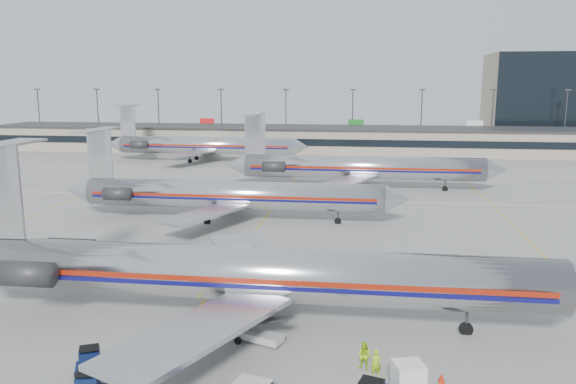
% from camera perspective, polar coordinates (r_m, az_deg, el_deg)
% --- Properties ---
extents(ground, '(260.00, 260.00, 0.00)m').
position_cam_1_polar(ground, '(45.05, -8.55, -10.89)').
color(ground, gray).
rests_on(ground, ground).
extents(apron_markings, '(160.00, 0.15, 0.02)m').
position_cam_1_polar(apron_markings, '(54.13, -5.60, -7.02)').
color(apron_markings, silver).
rests_on(apron_markings, ground).
extents(terminal, '(162.00, 17.00, 6.25)m').
position_cam_1_polar(terminal, '(139.24, 2.68, 5.37)').
color(terminal, gray).
rests_on(terminal, ground).
extents(light_mast_row, '(163.60, 0.40, 15.28)m').
position_cam_1_polar(light_mast_row, '(152.77, 3.16, 7.90)').
color(light_mast_row, '#38383D').
rests_on(light_mast_row, ground).
extents(distant_building, '(30.00, 20.00, 25.00)m').
position_cam_1_polar(distant_building, '(175.40, 24.51, 8.62)').
color(distant_building, tan).
rests_on(distant_building, ground).
extents(jet_foreground, '(48.01, 28.27, 12.57)m').
position_cam_1_polar(jet_foreground, '(39.82, -4.63, -8.17)').
color(jet_foreground, silver).
rests_on(jet_foreground, ground).
extents(jet_second_row, '(43.08, 25.37, 11.28)m').
position_cam_1_polar(jet_second_row, '(69.46, -6.31, -0.23)').
color(jet_second_row, silver).
rests_on(jet_second_row, ground).
extents(jet_third_row, '(44.68, 27.48, 12.22)m').
position_cam_1_polar(jet_third_row, '(90.45, 6.99, 2.53)').
color(jet_third_row, silver).
rests_on(jet_third_row, ground).
extents(jet_back_row, '(44.94, 27.64, 12.29)m').
position_cam_1_polar(jet_back_row, '(123.24, -8.74, 4.73)').
color(jet_back_row, silver).
rests_on(jet_back_row, ground).
extents(tug_left, '(2.32, 1.80, 1.69)m').
position_cam_1_polar(tug_left, '(35.86, -19.25, -16.02)').
color(tug_left, '#0A153A').
rests_on(tug_left, ground).
extents(uld_container, '(2.23, 2.02, 1.96)m').
position_cam_1_polar(uld_container, '(32.46, 12.13, -18.19)').
color(uld_container, '#2D2D30').
rests_on(uld_container, ground).
extents(belt_loader, '(4.12, 2.33, 2.11)m').
position_cam_1_polar(belt_loader, '(37.92, -2.96, -14.19)').
color(belt_loader, '#A8A8A8').
rests_on(belt_loader, ground).
extents(ramp_worker_near, '(0.72, 0.58, 1.71)m').
position_cam_1_polar(ramp_worker_near, '(34.08, 8.96, -16.84)').
color(ramp_worker_near, '#9BD113').
rests_on(ramp_worker_near, ground).
extents(ramp_worker_far, '(1.04, 0.94, 1.76)m').
position_cam_1_polar(ramp_worker_far, '(34.74, 7.79, -16.19)').
color(ramp_worker_far, '#A0DA14').
rests_on(ramp_worker_far, ground).
extents(cone_right, '(0.52, 0.52, 0.55)m').
position_cam_1_polar(cone_right, '(34.60, 15.34, -17.75)').
color(cone_right, red).
rests_on(cone_right, ground).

